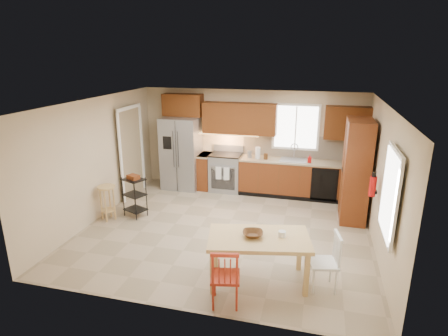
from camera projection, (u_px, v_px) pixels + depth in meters
name	position (u px, v px, depth m)	size (l,w,h in m)	color
floor	(226.00, 230.00, 7.40)	(5.50, 5.50, 0.00)	tan
ceiling	(226.00, 103.00, 6.66)	(5.50, 5.00, 0.02)	silver
wall_back	(250.00, 141.00, 9.34)	(5.50, 0.02, 2.50)	#CCB793
wall_front	(178.00, 227.00, 4.72)	(5.50, 0.02, 2.50)	#CCB793
wall_left	(96.00, 160.00, 7.68)	(0.02, 5.00, 2.50)	#CCB793
wall_right	(382.00, 182.00, 6.37)	(0.02, 5.00, 2.50)	#CCB793
refrigerator	(182.00, 153.00, 9.50)	(0.92, 0.75, 1.82)	gray
range_stove	(226.00, 173.00, 9.42)	(0.76, 0.63, 0.92)	gray
base_cabinet_narrow	(205.00, 171.00, 9.56)	(0.30, 0.60, 0.90)	#672E12
base_cabinet_run	(300.00, 179.00, 8.99)	(2.92, 0.60, 0.90)	#672E12
dishwasher	(324.00, 185.00, 8.59)	(0.60, 0.02, 0.78)	black
backsplash	(303.00, 147.00, 9.04)	(2.92, 0.03, 0.55)	beige
upper_over_fridge	(183.00, 105.00, 9.33)	(1.00, 0.35, 0.55)	#5C2D0F
upper_left_block	(239.00, 118.00, 9.07)	(1.80, 0.35, 0.75)	#5C2D0F
upper_right_block	(347.00, 123.00, 8.47)	(1.00, 0.35, 0.75)	#5C2D0F
window_back	(296.00, 127.00, 8.94)	(1.12, 0.04, 1.12)	white
sink	(293.00, 162.00, 8.92)	(0.62, 0.46, 0.16)	gray
undercab_glow	(227.00, 134.00, 9.23)	(1.60, 0.30, 0.01)	#FFBF66
soap_bottle	(310.00, 159.00, 8.69)	(0.09, 0.09, 0.19)	#B30D0C
paper_towel	(258.00, 153.00, 9.02)	(0.12, 0.12, 0.28)	white
canister_steel	(250.00, 154.00, 9.08)	(0.11, 0.11, 0.18)	gray
canister_wood	(266.00, 156.00, 8.97)	(0.10, 0.10, 0.14)	#503015
pantry	(356.00, 171.00, 7.62)	(0.50, 0.95, 2.10)	#672E12
fire_extinguisher	(373.00, 186.00, 6.59)	(0.12, 0.12, 0.36)	#B30D0C
window_right	(390.00, 194.00, 5.27)	(0.04, 1.02, 1.32)	white
doorway	(131.00, 153.00, 8.93)	(0.04, 0.95, 2.10)	#8C7A59
dining_table	(258.00, 259.00, 5.65)	(1.50, 0.84, 0.73)	tan
chair_red	(225.00, 276.00, 5.11)	(0.41, 0.41, 0.88)	#B02F1B
chair_white	(323.00, 262.00, 5.45)	(0.41, 0.41, 0.88)	white
table_bowl	(253.00, 236.00, 5.56)	(0.30, 0.30, 0.07)	#503015
table_jar	(282.00, 235.00, 5.54)	(0.11, 0.11, 0.12)	white
bar_stool	(108.00, 203.00, 7.76)	(0.36, 0.36, 0.74)	tan
utility_cart	(135.00, 197.00, 7.92)	(0.43, 0.34, 0.87)	black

